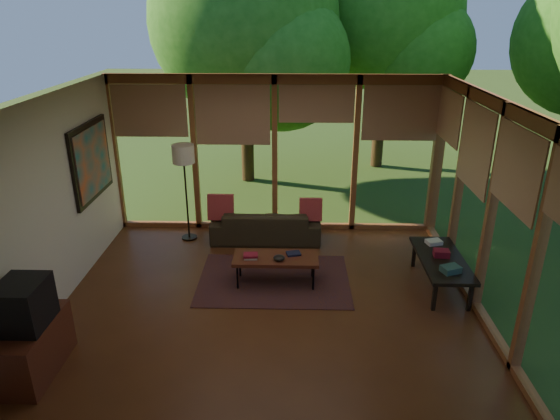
{
  "coord_description": "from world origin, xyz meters",
  "views": [
    {
      "loc": [
        0.31,
        -5.74,
        3.67
      ],
      "look_at": [
        0.14,
        0.7,
        1.07
      ],
      "focal_mm": 32.0,
      "sensor_mm": 36.0,
      "label": 1
    }
  ],
  "objects_px": {
    "media_cabinet": "(31,348)",
    "coffee_table": "(276,259)",
    "sofa": "(266,225)",
    "television": "(23,304)",
    "side_console": "(442,261)",
    "floor_lamp": "(184,160)"
  },
  "relations": [
    {
      "from": "media_cabinet",
      "to": "coffee_table",
      "type": "distance_m",
      "value": 3.21
    },
    {
      "from": "sofa",
      "to": "television",
      "type": "bearing_deg",
      "value": 55.65
    },
    {
      "from": "side_console",
      "to": "television",
      "type": "bearing_deg",
      "value": -158.47
    },
    {
      "from": "coffee_table",
      "to": "sofa",
      "type": "bearing_deg",
      "value": 98.39
    },
    {
      "from": "sofa",
      "to": "coffee_table",
      "type": "height_order",
      "value": "sofa"
    },
    {
      "from": "side_console",
      "to": "coffee_table",
      "type": "bearing_deg",
      "value": 179.21
    },
    {
      "from": "sofa",
      "to": "television",
      "type": "height_order",
      "value": "television"
    },
    {
      "from": "sofa",
      "to": "television",
      "type": "relative_size",
      "value": 3.34
    },
    {
      "from": "television",
      "to": "coffee_table",
      "type": "height_order",
      "value": "television"
    },
    {
      "from": "floor_lamp",
      "to": "side_console",
      "type": "bearing_deg",
      "value": -21.37
    },
    {
      "from": "television",
      "to": "floor_lamp",
      "type": "bearing_deg",
      "value": 73.86
    },
    {
      "from": "television",
      "to": "coffee_table",
      "type": "relative_size",
      "value": 0.46
    },
    {
      "from": "media_cabinet",
      "to": "coffee_table",
      "type": "height_order",
      "value": "media_cabinet"
    },
    {
      "from": "sofa",
      "to": "coffee_table",
      "type": "bearing_deg",
      "value": 98.13
    },
    {
      "from": "sofa",
      "to": "coffee_table",
      "type": "xyz_separation_m",
      "value": [
        0.22,
        -1.48,
        0.12
      ]
    },
    {
      "from": "television",
      "to": "side_console",
      "type": "bearing_deg",
      "value": 21.53
    },
    {
      "from": "television",
      "to": "sofa",
      "type": "bearing_deg",
      "value": 55.91
    },
    {
      "from": "sofa",
      "to": "floor_lamp",
      "type": "distance_m",
      "value": 1.75
    },
    {
      "from": "coffee_table",
      "to": "floor_lamp",
      "type": "bearing_deg",
      "value": 136.21
    },
    {
      "from": "sofa",
      "to": "side_console",
      "type": "bearing_deg",
      "value": 149.0
    },
    {
      "from": "television",
      "to": "side_console",
      "type": "distance_m",
      "value": 5.23
    },
    {
      "from": "media_cabinet",
      "to": "floor_lamp",
      "type": "height_order",
      "value": "floor_lamp"
    }
  ]
}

